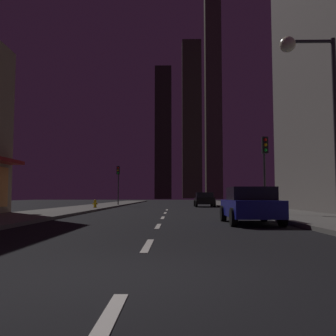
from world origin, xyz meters
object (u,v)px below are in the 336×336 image
at_px(car_parked_near, 250,205).
at_px(street_lamp_right, 311,83).
at_px(car_parked_far, 204,199).
at_px(traffic_light_near_right, 265,157).
at_px(traffic_light_far_left, 118,176).
at_px(fire_hydrant_far_left, 95,204).

height_order(car_parked_near, street_lamp_right, street_lamp_right).
bearing_deg(car_parked_far, street_lamp_right, -85.89).
distance_m(car_parked_far, traffic_light_near_right, 17.77).
xyz_separation_m(car_parked_far, traffic_light_near_right, (1.90, -17.49, 2.45)).
bearing_deg(car_parked_near, traffic_light_far_left, 109.99).
bearing_deg(car_parked_far, traffic_light_near_right, -83.80).
relative_size(car_parked_far, traffic_light_far_left, 1.01).
bearing_deg(fire_hydrant_far_left, traffic_light_near_right, -41.71).
bearing_deg(traffic_light_far_left, street_lamp_right, -68.10).
xyz_separation_m(car_parked_near, car_parked_far, (0.00, 22.73, 0.00)).
xyz_separation_m(fire_hydrant_far_left, street_lamp_right, (11.28, -17.45, 4.61)).
height_order(car_parked_far, traffic_light_far_left, traffic_light_far_left).
height_order(car_parked_near, fire_hydrant_far_left, car_parked_near).
relative_size(car_parked_near, street_lamp_right, 0.64).
relative_size(car_parked_near, car_parked_far, 1.00).
bearing_deg(street_lamp_right, traffic_light_near_right, 89.06).
height_order(fire_hydrant_far_left, traffic_light_far_left, traffic_light_far_left).
height_order(car_parked_near, car_parked_far, same).
distance_m(fire_hydrant_far_left, traffic_light_far_left, 10.01).
bearing_deg(traffic_light_near_right, street_lamp_right, -90.94).
height_order(traffic_light_near_right, street_lamp_right, street_lamp_right).
bearing_deg(car_parked_near, car_parked_far, 90.00).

